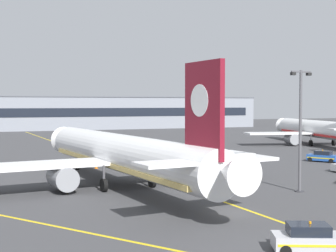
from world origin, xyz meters
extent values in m
plane|color=#3D3D3F|center=(0.00, 0.00, 0.00)|extent=(400.00, 400.00, 0.00)
cube|color=yellow|center=(0.00, 30.00, 0.00)|extent=(10.95, 179.70, 0.01)
cube|color=yellow|center=(-14.00, 2.00, 0.00)|extent=(34.49, 49.44, 0.01)
cylinder|color=white|center=(-4.73, 15.08, 3.50)|extent=(8.21, 36.19, 3.80)
cone|color=white|center=(-7.11, 34.24, 3.50)|extent=(3.90, 3.03, 3.61)
cone|color=white|center=(-2.34, -4.17, 3.90)|extent=(3.17, 3.13, 2.85)
cube|color=#DBBC66|center=(-4.73, 15.08, 2.46)|extent=(7.78, 33.33, 0.44)
cube|color=black|center=(-6.88, 32.35, 4.17)|extent=(2.96, 1.44, 0.60)
cube|color=white|center=(-4.81, 15.68, 2.65)|extent=(32.35, 8.71, 0.36)
cylinder|color=gray|center=(-10.84, 13.92, 1.43)|extent=(2.73, 3.86, 2.30)
cylinder|color=black|center=(-11.07, 15.76, 1.43)|extent=(1.96, 0.42, 1.95)
cylinder|color=gray|center=(1.47, 15.45, 1.43)|extent=(2.73, 3.86, 2.30)
cylinder|color=black|center=(1.24, 17.29, 1.43)|extent=(1.96, 0.42, 1.95)
cube|color=maroon|center=(-2.79, -0.60, 8.05)|extent=(0.99, 4.81, 7.20)
cylinder|color=white|center=(-2.82, -0.30, 8.77)|extent=(0.73, 2.44, 2.40)
cube|color=white|center=(-2.71, -1.19, 4.36)|extent=(11.26, 4.13, 0.24)
cylinder|color=#4C4C51|center=(-6.52, 29.47, 1.48)|extent=(0.24, 0.24, 1.60)
cylinder|color=black|center=(-6.52, 29.47, 0.45)|extent=(0.51, 0.94, 0.90)
cylinder|color=#4C4C51|center=(-7.07, 12.78, 1.77)|extent=(0.24, 0.24, 1.60)
cylinder|color=black|center=(-7.07, 12.78, 0.65)|extent=(0.56, 1.34, 1.30)
cylinder|color=#4C4C51|center=(-1.91, 13.42, 1.77)|extent=(0.24, 0.24, 1.60)
cylinder|color=black|center=(-1.91, 13.42, 0.65)|extent=(0.56, 1.34, 1.30)
cylinder|color=white|center=(46.78, 48.90, 3.30)|extent=(10.98, 33.93, 3.59)
cone|color=white|center=(50.79, 66.67, 3.30)|extent=(3.86, 3.14, 3.41)
cube|color=red|center=(46.78, 48.90, 2.32)|extent=(10.31, 31.26, 0.42)
cube|color=black|center=(50.39, 64.92, 3.93)|extent=(2.85, 1.60, 0.57)
cube|color=white|center=(46.90, 49.45, 2.50)|extent=(30.46, 11.07, 0.34)
cylinder|color=gray|center=(40.98, 49.82, 1.35)|extent=(2.87, 3.79, 2.17)
cylinder|color=black|center=(41.37, 51.52, 1.35)|extent=(1.84, 0.57, 1.84)
cylinder|color=#4C4C51|center=(49.79, 62.25, 1.39)|extent=(0.23, 0.23, 1.51)
cylinder|color=black|center=(49.79, 62.25, 0.42)|extent=(0.56, 0.91, 0.85)
cylinder|color=#4C4C51|center=(43.97, 47.60, 1.68)|extent=(0.23, 0.23, 1.51)
cylinder|color=black|center=(43.97, 47.60, 0.61)|extent=(0.64, 1.28, 1.23)
cylinder|color=#4C4C51|center=(48.75, 46.52, 1.68)|extent=(0.23, 0.23, 1.51)
cylinder|color=black|center=(48.75, 46.52, 0.61)|extent=(0.64, 1.28, 1.23)
cylinder|color=#515156|center=(10.64, 6.01, 5.87)|extent=(0.28, 0.28, 11.73)
cylinder|color=#333338|center=(10.64, 6.01, 0.05)|extent=(0.90, 0.90, 0.10)
cube|color=#515156|center=(10.64, 6.01, 11.58)|extent=(2.20, 0.16, 0.16)
cube|color=black|center=(9.74, 6.01, 11.38)|extent=(0.44, 0.36, 0.28)
cube|color=black|center=(11.54, 6.01, 11.38)|extent=(0.44, 0.36, 0.28)
cube|color=#2351A8|center=(28.72, 25.09, 0.62)|extent=(3.80, 4.50, 0.84)
cube|color=black|center=(28.77, 25.01, 1.34)|extent=(2.59, 2.80, 0.60)
cylinder|color=orange|center=(28.72, 25.09, 1.72)|extent=(0.14, 0.14, 0.14)
cube|color=yellow|center=(28.72, 25.09, 0.62)|extent=(3.72, 4.35, 0.14)
cylinder|color=black|center=(30.30, 24.28, 0.32)|extent=(0.53, 0.66, 0.64)
cylinder|color=black|center=(28.83, 23.31, 0.32)|extent=(0.53, 0.66, 0.64)
cylinder|color=black|center=(28.61, 26.87, 0.32)|extent=(0.53, 0.66, 0.64)
cylinder|color=black|center=(27.13, 25.91, 0.32)|extent=(0.53, 0.66, 0.64)
cylinder|color=black|center=(23.19, 16.01, 0.32)|extent=(0.65, 0.24, 0.64)
cube|color=#B7B7BC|center=(-0.59, -10.19, 0.62)|extent=(4.57, 3.31, 0.84)
cube|color=black|center=(-0.68, -10.15, 1.34)|extent=(2.75, 2.37, 0.60)
cylinder|color=orange|center=(-0.59, -10.19, 1.72)|extent=(0.14, 0.14, 0.14)
cube|color=yellow|center=(-0.59, -10.19, 0.62)|extent=(4.39, 3.26, 0.14)
cylinder|color=black|center=(-2.36, -10.39, 0.32)|extent=(0.67, 0.45, 0.64)
cylinder|color=black|center=(-1.67, -8.77, 0.32)|extent=(0.67, 0.45, 0.64)
cylinder|color=black|center=(1.18, -9.99, 0.32)|extent=(0.67, 0.45, 0.64)
cone|color=orange|center=(-3.94, 29.94, 0.28)|extent=(0.36, 0.36, 0.55)
cylinder|color=white|center=(-3.94, 29.94, 0.30)|extent=(0.23, 0.23, 0.07)
cube|color=orange|center=(-3.94, 29.94, 0.01)|extent=(0.44, 0.44, 0.03)
cube|color=gray|center=(-7.79, 128.67, 5.35)|extent=(167.67, 12.00, 10.69)
cube|color=black|center=(-7.79, 122.62, 5.75)|extent=(160.97, 0.12, 2.80)
cube|color=#595C63|center=(-7.79, 128.67, 10.89)|extent=(168.07, 12.40, 0.40)
camera|label=1|loc=(-18.13, -32.90, 8.52)|focal=51.93mm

